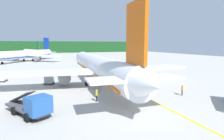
{
  "coord_description": "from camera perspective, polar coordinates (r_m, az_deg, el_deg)",
  "views": [
    {
      "loc": [
        16.26,
        -8.8,
        7.52
      ],
      "look_at": [
        27.89,
        21.41,
        2.94
      ],
      "focal_mm": 29.41,
      "sensor_mm": 36.0,
      "label": 1
    }
  ],
  "objects": [
    {
      "name": "crew_loader_left",
      "position": [
        29.11,
        21.01,
        -5.55
      ],
      "size": [
        0.5,
        0.47,
        1.61
      ],
      "color": "#191E33",
      "rests_on": "ground"
    },
    {
      "name": "crew_marshaller",
      "position": [
        26.6,
        11.67,
        -6.22
      ],
      "size": [
        0.51,
        0.46,
        1.76
      ],
      "color": "#191E33",
      "rests_on": "ground"
    },
    {
      "name": "service_truck_catering",
      "position": [
        21.06,
        -23.38,
        -10.18
      ],
      "size": [
        5.06,
        6.64,
        2.68
      ],
      "color": "#2659A5",
      "rests_on": "ground"
    },
    {
      "name": "airliner_distant",
      "position": [
        186.66,
        -18.41,
        6.06
      ],
      "size": [
        28.12,
        23.64,
        8.42
      ],
      "color": "white",
      "rests_on": "ground"
    },
    {
      "name": "airliner_mid_apron",
      "position": [
        88.38,
        -25.01,
        4.39
      ],
      "size": [
        27.22,
        31.83,
        10.72
      ],
      "color": "white",
      "rests_on": "ground"
    },
    {
      "name": "cargo_container_mid",
      "position": [
        43.1,
        -31.14,
        -1.97
      ],
      "size": [
        2.03,
        2.03,
        1.9
      ],
      "color": "#333338",
      "rests_on": "ground"
    },
    {
      "name": "cargo_container_near",
      "position": [
        36.5,
        -18.99,
        -2.79
      ],
      "size": [
        2.1,
        2.1,
        1.98
      ],
      "color": "#333338",
      "rests_on": "ground"
    },
    {
      "name": "crew_loader_right",
      "position": [
        24.47,
        -4.8,
        -7.56
      ],
      "size": [
        0.42,
        0.56,
        1.61
      ],
      "color": "#191E33",
      "rests_on": "ground"
    },
    {
      "name": "airliner_far_taxiway",
      "position": [
        128.23,
        -23.63,
        5.19
      ],
      "size": [
        26.38,
        31.47,
        9.28
      ],
      "color": "white",
      "rests_on": "ground"
    },
    {
      "name": "airliner_foreground",
      "position": [
        34.65,
        -4.14,
        1.18
      ],
      "size": [
        34.65,
        41.72,
        11.9
      ],
      "color": "white",
      "rests_on": "ground"
    },
    {
      "name": "distant_treeline",
      "position": [
        169.95,
        -26.71,
        6.34
      ],
      "size": [
        216.0,
        6.0,
        9.97
      ],
      "primitive_type": "cube",
      "color": "#19471E",
      "rests_on": "ground"
    },
    {
      "name": "apron_guide_line",
      "position": [
        32.43,
        4.27,
        -5.38
      ],
      "size": [
        0.3,
        60.0,
        0.01
      ],
      "primitive_type": "cube",
      "color": "yellow",
      "rests_on": "ground"
    }
  ]
}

